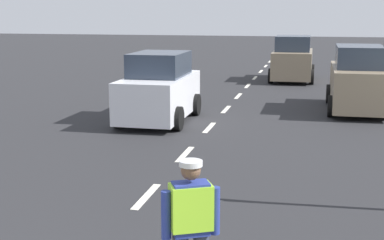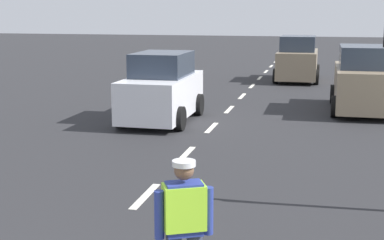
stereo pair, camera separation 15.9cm
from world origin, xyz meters
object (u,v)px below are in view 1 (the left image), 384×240
object	(u,v)px
road_worker	(193,224)
car_oncoming_lead	(159,90)
car_parked_far	(358,81)
car_outgoing_far	(293,60)

from	to	relation	value
road_worker	car_oncoming_lead	xyz separation A→B (m)	(-3.24, 9.97, 0.02)
road_worker	car_parked_far	size ratio (longest dim) A/B	0.39
road_worker	car_parked_far	world-z (taller)	car_parked_far
car_outgoing_far	car_parked_far	bearing A→B (deg)	-72.29
car_parked_far	car_oncoming_lead	size ratio (longest dim) A/B	1.11
road_worker	car_parked_far	xyz separation A→B (m)	(2.68, 13.06, 0.07)
car_parked_far	car_outgoing_far	bearing A→B (deg)	107.71
car_parked_far	car_oncoming_lead	bearing A→B (deg)	-152.42
road_worker	car_outgoing_far	distance (m)	20.70
car_parked_far	car_oncoming_lead	xyz separation A→B (m)	(-5.92, -3.09, -0.05)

